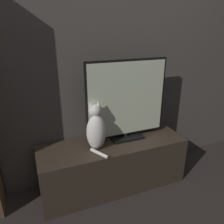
{
  "coord_description": "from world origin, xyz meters",
  "views": [
    {
      "loc": [
        -0.65,
        -0.62,
        1.43
      ],
      "look_at": [
        -0.01,
        0.97,
        0.75
      ],
      "focal_mm": 35.0,
      "sensor_mm": 36.0,
      "label": 1
    }
  ],
  "objects": [
    {
      "name": "wall_back",
      "position": [
        0.0,
        1.22,
        1.3
      ],
      "size": [
        4.8,
        0.05,
        2.6
      ],
      "color": "#47423D",
      "rests_on": "ground_plane"
    },
    {
      "name": "tv",
      "position": [
        0.15,
        1.02,
        0.81
      ],
      "size": [
        0.75,
        0.18,
        0.72
      ],
      "color": "black",
      "rests_on": "tv_stand"
    },
    {
      "name": "tv_stand",
      "position": [
        0.0,
        0.97,
        0.23
      ],
      "size": [
        1.33,
        0.43,
        0.45
      ],
      "color": "#33281E",
      "rests_on": "ground_plane"
    },
    {
      "name": "cat",
      "position": [
        -0.16,
        0.94,
        0.63
      ],
      "size": [
        0.18,
        0.28,
        0.42
      ],
      "rotation": [
        0.0,
        0.0,
        -0.11
      ],
      "color": "silver",
      "rests_on": "tv_stand"
    }
  ]
}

